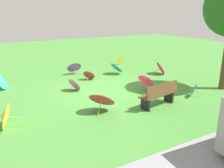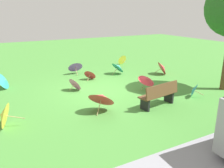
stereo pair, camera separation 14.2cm
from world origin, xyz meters
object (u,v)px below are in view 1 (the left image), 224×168
object	(u,v)px
parasol_red_2	(146,80)
parasol_yellow_2	(4,116)
parasol_red_0	(89,74)
parasol_purple_0	(74,66)
parasol_teal_3	(193,90)
parasol_yellow_0	(120,60)
parasol_teal_1	(117,67)
parasol_red_3	(162,67)
parasol_teal_0	(3,81)
parasol_red_1	(102,98)
park_bench	(159,94)
parasol_pink_1	(75,84)

from	to	relation	value
parasol_red_2	parasol_yellow_2	size ratio (longest dim) A/B	1.09
parasol_red_0	parasol_yellow_2	world-z (taller)	parasol_yellow_2
parasol_yellow_2	parasol_purple_0	bearing A→B (deg)	-128.93
parasol_teal_3	parasol_yellow_0	bearing A→B (deg)	-95.01
parasol_red_2	parasol_teal_1	bearing A→B (deg)	-96.85
parasol_yellow_0	parasol_red_0	bearing A→B (deg)	35.37
parasol_red_2	parasol_red_3	distance (m)	3.15
parasol_teal_0	parasol_red_3	size ratio (longest dim) A/B	1.03
parasol_red_1	parasol_purple_0	bearing A→B (deg)	-100.07
park_bench	parasol_red_1	xyz separation A→B (m)	(2.02, -0.63, 0.04)
parasol_yellow_2	parasol_red_3	bearing A→B (deg)	-162.49
parasol_yellow_2	parasol_pink_1	xyz separation A→B (m)	(-3.12, -2.30, -0.09)
parasol_red_0	parasol_red_2	bearing A→B (deg)	117.24
parasol_red_0	parasol_pink_1	xyz separation A→B (m)	(1.25, 1.29, 0.04)
parasol_red_0	parasol_pink_1	world-z (taller)	parasol_pink_1
parasol_teal_0	parasol_pink_1	bearing A→B (deg)	147.46
parasol_yellow_0	parasol_teal_3	distance (m)	6.73
parasol_red_1	parasol_pink_1	size ratio (longest dim) A/B	1.60
parasol_red_1	parasol_yellow_2	distance (m)	3.15
park_bench	parasol_red_3	bearing A→B (deg)	-131.84
park_bench	parasol_red_0	bearing A→B (deg)	-80.11
parasol_red_2	parasol_pink_1	world-z (taller)	parasol_red_2
parasol_teal_3	parasol_red_0	bearing A→B (deg)	-58.55
parasol_purple_0	parasol_teal_0	bearing A→B (deg)	14.77
parasol_red_0	parasol_yellow_2	bearing A→B (deg)	39.42
parasol_yellow_2	parasol_pink_1	bearing A→B (deg)	-143.59
parasol_yellow_0	parasol_purple_0	xyz separation A→B (m)	(3.55, 0.85, 0.11)
parasol_pink_1	parasol_teal_3	xyz separation A→B (m)	(-3.93, 3.10, -0.01)
parasol_teal_1	parasol_red_0	bearing A→B (deg)	8.82
parasol_red_1	parasol_purple_0	xyz separation A→B (m)	(-0.95, -5.35, -0.08)
parasol_teal_1	parasol_yellow_2	xyz separation A→B (m)	(6.20, 3.87, -0.00)
parasol_red_1	parasol_red_3	world-z (taller)	parasol_red_1
parasol_teal_3	parasol_yellow_2	bearing A→B (deg)	-6.45
parasol_red_2	parasol_red_0	bearing A→B (deg)	-62.76
parasol_red_2	parasol_red_3	bearing A→B (deg)	-143.18
parasol_yellow_2	parasol_pink_1	distance (m)	3.88
parasol_red_1	parasol_red_3	xyz separation A→B (m)	(-5.21, -2.93, -0.13)
parasol_red_0	parasol_teal_0	xyz separation A→B (m)	(4.02, -0.48, 0.12)
parasol_red_3	parasol_yellow_2	size ratio (longest dim) A/B	1.07
parasol_red_0	parasol_teal_3	bearing A→B (deg)	121.45
park_bench	parasol_teal_3	xyz separation A→B (m)	(-1.89, -0.14, -0.17)
parasol_red_0	parasol_red_2	xyz separation A→B (m)	(-1.46, 2.84, 0.24)
parasol_red_3	parasol_teal_3	world-z (taller)	parasol_red_3
parasol_teal_0	parasol_pink_1	world-z (taller)	parasol_teal_0
parasol_teal_1	parasol_purple_0	distance (m)	2.43
parasol_red_0	parasol_yellow_0	distance (m)	4.01
parasol_red_1	parasol_teal_1	size ratio (longest dim) A/B	1.50
parasol_teal_0	parasol_yellow_2	world-z (taller)	parasol_yellow_2
parasol_red_2	parasol_yellow_2	distance (m)	5.88
park_bench	parasol_red_3	distance (m)	4.79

